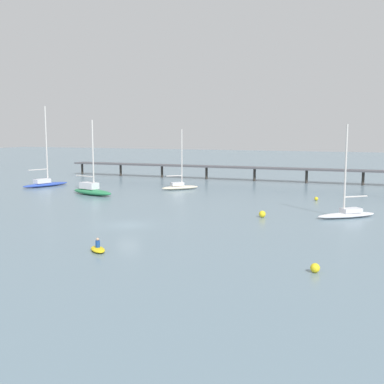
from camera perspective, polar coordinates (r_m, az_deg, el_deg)
ground_plane at (r=49.24m, az=-7.84°, el=-4.04°), size 400.00×400.00×0.00m
pier at (r=90.91m, az=15.21°, el=3.06°), size 83.22×6.00×6.79m
sailboat_blue at (r=87.16m, az=-17.57°, el=1.17°), size 4.34×9.28×14.21m
sailboat_green at (r=73.74m, az=-12.21°, el=0.28°), size 8.67×4.26×11.51m
sailboat_cream at (r=78.72m, az=-1.52°, el=0.78°), size 5.69×5.98×10.17m
sailboat_white at (r=55.79m, az=18.49°, el=-2.36°), size 6.76×6.26×10.55m
dinghy_yellow at (r=38.91m, az=-11.47°, el=-6.84°), size 2.36×2.22×1.14m
mooring_buoy_mid at (r=68.35m, az=14.99°, el=-0.80°), size 0.53×0.53×0.53m
mooring_buoy_far at (r=33.67m, az=14.85°, el=-8.99°), size 0.67×0.67×0.67m
mooring_buoy_near at (r=53.63m, az=8.61°, el=-2.69°), size 0.77×0.77×0.77m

